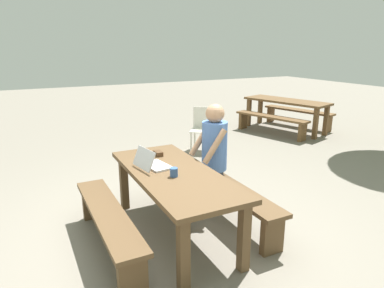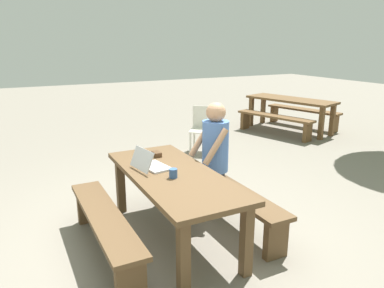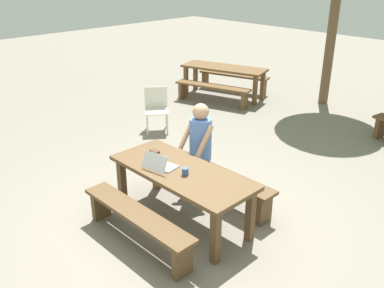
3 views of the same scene
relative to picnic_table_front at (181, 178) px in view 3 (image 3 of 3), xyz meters
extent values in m
plane|color=gray|center=(0.00, 0.00, -0.62)|extent=(30.00, 30.00, 0.00)
cube|color=brown|center=(0.00, 0.00, 0.08)|extent=(1.92, 0.80, 0.05)
cube|color=brown|center=(-0.86, -0.30, -0.28)|extent=(0.09, 0.09, 0.67)
cube|color=brown|center=(0.86, -0.30, -0.28)|extent=(0.09, 0.09, 0.67)
cube|color=brown|center=(-0.86, 0.30, -0.28)|extent=(0.09, 0.09, 0.67)
cube|color=brown|center=(0.86, 0.30, -0.28)|extent=(0.09, 0.09, 0.67)
cube|color=brown|center=(0.00, -0.71, -0.21)|extent=(1.73, 0.30, 0.05)
cube|color=brown|center=(-0.77, -0.71, -0.42)|extent=(0.08, 0.24, 0.39)
cube|color=brown|center=(0.77, -0.71, -0.42)|extent=(0.08, 0.24, 0.39)
cube|color=brown|center=(0.00, 0.71, -0.21)|extent=(1.73, 0.30, 0.05)
cube|color=brown|center=(-0.77, 0.71, -0.42)|extent=(0.08, 0.24, 0.39)
cube|color=brown|center=(0.77, 0.71, -0.42)|extent=(0.08, 0.24, 0.39)
cube|color=silver|center=(-0.23, -0.10, 0.11)|extent=(0.38, 0.27, 0.02)
cube|color=silver|center=(-0.21, -0.25, 0.22)|extent=(0.36, 0.15, 0.20)
cube|color=black|center=(-0.21, -0.24, 0.23)|extent=(0.33, 0.13, 0.18)
cube|color=#4C331E|center=(-0.59, 0.06, 0.13)|extent=(0.13, 0.08, 0.05)
cylinder|color=#335693|center=(0.12, -0.05, 0.15)|extent=(0.08, 0.08, 0.09)
cylinder|color=#333847|center=(-0.46, 0.53, -0.40)|extent=(0.10, 0.10, 0.43)
cylinder|color=#333847|center=(-0.28, 0.53, -0.40)|extent=(0.10, 0.10, 0.43)
cube|color=#333847|center=(-0.37, 0.62, -0.14)|extent=(0.28, 0.28, 0.12)
cylinder|color=#517AC6|center=(-0.37, 0.71, 0.19)|extent=(0.31, 0.31, 0.60)
cylinder|color=tan|center=(-0.54, 0.61, 0.25)|extent=(0.07, 0.32, 0.41)
cylinder|color=tan|center=(-0.20, 0.61, 0.25)|extent=(0.07, 0.32, 0.41)
sphere|color=tan|center=(-0.37, 0.71, 0.59)|extent=(0.23, 0.23, 0.23)
cube|color=silver|center=(-2.58, 1.75, -0.21)|extent=(0.62, 0.62, 0.02)
cube|color=silver|center=(-2.75, 1.88, 0.01)|extent=(0.29, 0.36, 0.41)
cylinder|color=silver|center=(-2.55, 1.49, -0.42)|extent=(0.04, 0.04, 0.40)
cylinder|color=silver|center=(-2.32, 1.79, -0.42)|extent=(0.04, 0.04, 0.40)
cylinder|color=silver|center=(-2.85, 1.72, -0.42)|extent=(0.04, 0.04, 0.40)
cylinder|color=silver|center=(-2.62, 2.02, -0.42)|extent=(0.04, 0.04, 0.40)
cube|color=brown|center=(0.59, 4.52, -0.42)|extent=(0.12, 0.25, 0.40)
cube|color=brown|center=(-3.18, 4.35, 0.10)|extent=(2.13, 1.23, 0.05)
cube|color=brown|center=(-3.98, 3.86, -0.27)|extent=(0.11, 0.11, 0.69)
cube|color=brown|center=(-2.24, 4.37, -0.27)|extent=(0.11, 0.11, 0.69)
cube|color=brown|center=(-4.11, 4.32, -0.27)|extent=(0.11, 0.11, 0.69)
cube|color=brown|center=(-2.38, 4.84, -0.27)|extent=(0.11, 0.11, 0.69)
cube|color=brown|center=(-3.01, 3.77, -0.20)|extent=(1.82, 0.80, 0.05)
cube|color=brown|center=(-3.78, 3.54, -0.42)|extent=(0.14, 0.25, 0.39)
cube|color=brown|center=(-2.23, 4.00, -0.42)|extent=(0.14, 0.25, 0.39)
cube|color=brown|center=(-3.35, 4.92, -0.20)|extent=(1.82, 0.80, 0.05)
cube|color=brown|center=(-4.12, 4.69, -0.42)|extent=(0.14, 0.25, 0.39)
cube|color=brown|center=(-2.57, 5.15, -0.42)|extent=(0.14, 0.25, 0.39)
cylinder|color=brown|center=(-1.23, 5.67, 0.91)|extent=(0.21, 0.21, 3.05)
camera|label=1|loc=(3.08, -1.35, 1.37)|focal=32.23mm
camera|label=2|loc=(3.14, -1.39, 1.37)|focal=34.26mm
camera|label=3|loc=(3.37, -3.11, 2.47)|focal=39.35mm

